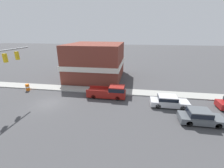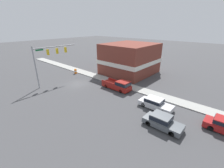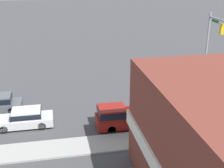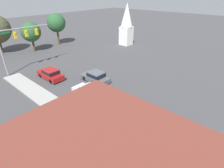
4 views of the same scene
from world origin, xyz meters
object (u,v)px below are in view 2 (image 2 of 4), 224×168
car_oncoming (162,121)px  construction_barrel (76,71)px  pickup_truck_parked (119,85)px  car_lead (155,103)px

car_oncoming → construction_barrel: (-5.66, -24.75, -0.23)m
pickup_truck_parked → construction_barrel: size_ratio=5.03×
pickup_truck_parked → construction_barrel: bearing=-92.4°
car_lead → construction_barrel: car_lead is taller
construction_barrel → pickup_truck_parked: bearing=87.6°
car_oncoming → pickup_truck_parked: bearing=64.5°
car_lead → pickup_truck_parked: pickup_truck_parked is taller
car_lead → car_oncoming: (3.44, 2.60, 0.02)m
car_oncoming → pickup_truck_parked: pickup_truck_parked is taller
car_lead → car_oncoming: bearing=37.1°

